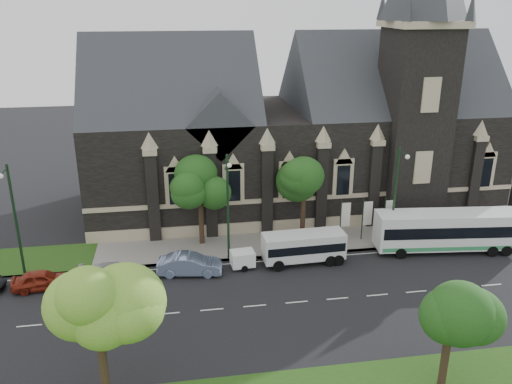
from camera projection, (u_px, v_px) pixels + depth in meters
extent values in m
plane|color=black|center=(297.00, 302.00, 37.03)|extent=(160.00, 160.00, 0.00)
cube|color=gray|center=(272.00, 244.00, 45.82)|extent=(80.00, 5.00, 0.15)
cube|color=black|center=(292.00, 156.00, 54.01)|extent=(40.00, 15.00, 10.00)
cube|color=#2C2F34|center=(172.00, 112.00, 50.50)|extent=(16.00, 15.00, 15.00)
cube|color=#2C2F34|center=(388.00, 105.00, 53.79)|extent=(20.00, 15.00, 15.00)
cube|color=#2C2F34|center=(217.00, 120.00, 46.93)|extent=(6.00, 6.00, 6.00)
cube|color=black|center=(413.00, 128.00, 48.57)|extent=(5.50, 5.50, 18.00)
cube|color=tan|center=(423.00, 24.00, 45.42)|extent=(6.20, 6.20, 0.60)
cube|color=tan|center=(310.00, 198.00, 47.63)|extent=(40.00, 0.22, 0.40)
cube|color=tan|center=(309.00, 224.00, 48.52)|extent=(40.00, 0.25, 1.20)
cube|color=black|center=(289.00, 183.00, 46.65)|extent=(1.20, 0.12, 2.80)
cylinder|color=black|center=(105.00, 381.00, 26.13)|extent=(0.44, 0.44, 4.40)
sphere|color=#6A9E2F|center=(97.00, 311.00, 24.76)|extent=(4.16, 4.16, 4.16)
sphere|color=#6A9E2F|center=(114.00, 287.00, 25.33)|extent=(3.12, 3.12, 3.12)
cylinder|color=black|center=(445.00, 361.00, 28.59)|extent=(0.44, 0.44, 3.08)
sphere|color=#1F4D18|center=(451.00, 315.00, 27.58)|extent=(3.20, 3.20, 3.20)
sphere|color=#1F4D18|center=(458.00, 298.00, 28.02)|extent=(2.40, 2.40, 2.40)
cylinder|color=black|center=(303.00, 217.00, 46.54)|extent=(0.44, 0.44, 3.96)
sphere|color=#1F4D18|center=(304.00, 178.00, 45.29)|extent=(3.84, 3.84, 3.84)
sphere|color=#1F4D18|center=(310.00, 167.00, 45.82)|extent=(2.88, 2.88, 2.88)
cylinder|color=black|center=(201.00, 224.00, 45.19)|extent=(0.44, 0.44, 3.96)
sphere|color=#1F4D18|center=(200.00, 184.00, 43.97)|extent=(3.68, 3.68, 3.68)
sphere|color=#1F4D18|center=(207.00, 174.00, 44.47)|extent=(2.76, 2.76, 2.76)
cylinder|color=#15311A|center=(394.00, 199.00, 43.76)|extent=(0.20, 0.20, 9.00)
cylinder|color=#15311A|center=(403.00, 153.00, 41.58)|extent=(0.10, 1.60, 0.10)
sphere|color=silver|center=(407.00, 157.00, 40.87)|extent=(0.36, 0.36, 0.36)
cylinder|color=#15311A|center=(228.00, 209.00, 41.66)|extent=(0.20, 0.20, 9.00)
cylinder|color=#15311A|center=(228.00, 161.00, 39.48)|extent=(0.10, 1.60, 0.10)
sphere|color=silver|center=(229.00, 165.00, 38.78)|extent=(0.36, 0.36, 0.36)
cylinder|color=#15311A|center=(16.00, 221.00, 39.27)|extent=(0.20, 0.20, 9.00)
cylinder|color=#15311A|center=(4.00, 171.00, 37.09)|extent=(0.10, 1.60, 0.10)
sphere|color=silver|center=(1.00, 176.00, 36.38)|extent=(0.36, 0.36, 0.36)
cylinder|color=#15311A|center=(340.00, 221.00, 45.59)|extent=(0.10, 0.10, 4.00)
cube|color=white|center=(346.00, 215.00, 45.45)|extent=(0.80, 0.04, 2.20)
cylinder|color=#15311A|center=(362.00, 220.00, 45.89)|extent=(0.10, 0.10, 4.00)
cube|color=white|center=(368.00, 213.00, 45.75)|extent=(0.80, 0.04, 2.20)
cylinder|color=#15311A|center=(384.00, 219.00, 46.19)|extent=(0.10, 0.10, 4.00)
cube|color=white|center=(389.00, 212.00, 46.05)|extent=(0.80, 0.04, 2.20)
cube|color=white|center=(447.00, 229.00, 44.06)|extent=(12.14, 3.74, 3.03)
cube|color=black|center=(447.00, 227.00, 43.99)|extent=(11.67, 3.73, 0.98)
cube|color=#349056|center=(445.00, 243.00, 44.47)|extent=(11.67, 3.72, 0.35)
cylinder|color=black|center=(401.00, 253.00, 43.20)|extent=(0.92, 0.37, 0.90)
cylinder|color=black|center=(392.00, 241.00, 45.53)|extent=(0.92, 0.37, 0.90)
cylinder|color=black|center=(493.00, 251.00, 43.59)|extent=(0.92, 0.37, 0.90)
cylinder|color=black|center=(479.00, 239.00, 45.92)|extent=(0.92, 0.37, 0.90)
cylinder|color=black|center=(506.00, 251.00, 43.65)|extent=(0.92, 0.37, 0.90)
cylinder|color=black|center=(492.00, 238.00, 45.98)|extent=(0.92, 0.37, 0.90)
cube|color=silver|center=(304.00, 246.00, 42.19)|extent=(6.68, 2.31, 2.10)
cube|color=black|center=(304.00, 245.00, 42.16)|extent=(6.41, 2.34, 0.71)
cylinder|color=black|center=(279.00, 266.00, 41.17)|extent=(0.91, 0.31, 0.90)
cylinder|color=black|center=(273.00, 254.00, 43.08)|extent=(0.91, 0.31, 0.90)
cylinder|color=black|center=(331.00, 261.00, 41.95)|extent=(0.91, 0.31, 0.90)
cylinder|color=black|center=(323.00, 250.00, 43.87)|extent=(0.91, 0.31, 0.90)
cylinder|color=black|center=(338.00, 260.00, 42.07)|extent=(0.91, 0.31, 0.90)
cylinder|color=black|center=(330.00, 249.00, 43.99)|extent=(0.91, 0.31, 0.90)
cube|color=white|center=(243.00, 258.00, 41.57)|extent=(1.96, 1.54, 1.19)
cylinder|color=black|center=(245.00, 269.00, 41.14)|extent=(0.53, 0.23, 0.51)
cylinder|color=black|center=(241.00, 261.00, 42.39)|extent=(0.53, 0.23, 0.51)
cylinder|color=black|center=(257.00, 260.00, 41.96)|extent=(1.10, 0.18, 0.08)
imported|color=#7E91B7|center=(190.00, 264.00, 40.62)|extent=(5.16, 2.41, 1.64)
imported|color=maroon|center=(42.00, 280.00, 38.56)|extent=(4.39, 2.07, 1.45)
imported|color=silver|center=(115.00, 273.00, 39.39)|extent=(5.42, 2.60, 1.52)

